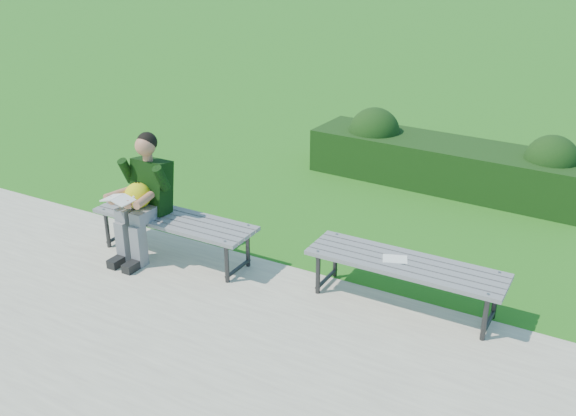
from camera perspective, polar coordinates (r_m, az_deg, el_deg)
name	(u,v)px	position (r m, az deg, el deg)	size (l,w,h in m)	color
ground	(297,270)	(6.61, 0.80, -5.51)	(80.00, 80.00, 0.00)	#197114
walkway	(194,360)	(5.38, -8.39, -13.26)	(30.00, 3.50, 0.02)	beige
hedge	(445,159)	(8.91, 13.79, 4.22)	(3.73, 1.11, 0.93)	#183F10
bench_left	(174,222)	(6.77, -10.08, -1.25)	(1.80, 0.50, 0.46)	gray
bench_right	(405,267)	(5.89, 10.38, -5.20)	(1.80, 0.50, 0.46)	gray
seated_boy	(143,193)	(6.76, -12.76, 1.28)	(0.56, 0.76, 1.31)	gray
paper_sheet	(395,259)	(5.89, 9.50, -4.50)	(0.26, 0.23, 0.01)	white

